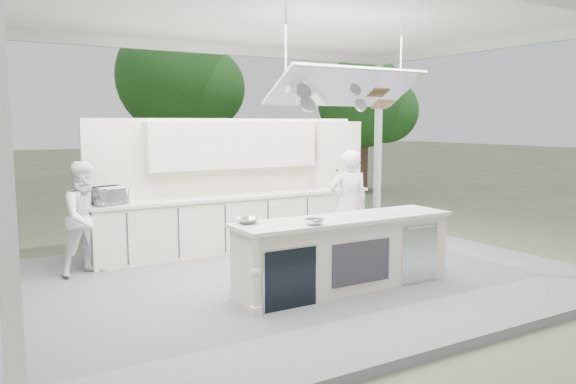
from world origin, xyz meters
TOP-DOWN VIEW (x-y plane):
  - ground at (0.00, 0.00)m, footprint 90.00×90.00m
  - stage_deck at (0.00, 0.00)m, footprint 8.00×6.00m
  - tent at (0.00, -0.01)m, footprint 8.20×6.20m
  - demo_island at (0.18, -0.91)m, footprint 3.10×0.79m
  - back_counter at (0.00, 1.90)m, footprint 5.08×0.72m
  - back_wall_unit at (0.44, 2.11)m, footprint 5.05×0.48m
  - tree_cluster at (-0.16, 9.77)m, footprint 19.55×9.40m
  - head_chef at (1.17, 0.32)m, footprint 0.73×0.57m
  - sous_chef at (-2.57, 1.55)m, footprint 0.95×0.84m
  - toaster_oven at (-2.20, 1.82)m, footprint 0.59×0.50m
  - bowl_large at (-1.10, -0.65)m, footprint 0.32×0.32m
  - bowl_small at (-0.45, -1.15)m, footprint 0.28×0.28m

SIDE VIEW (x-z plane):
  - ground at x=0.00m, z-range 0.00..0.00m
  - stage_deck at x=0.00m, z-range 0.00..0.12m
  - demo_island at x=0.18m, z-range 0.12..1.07m
  - back_counter at x=0.00m, z-range 0.12..1.07m
  - sous_chef at x=-2.57m, z-range 0.12..1.76m
  - head_chef at x=1.17m, z-range 0.12..1.87m
  - bowl_large at x=-1.10m, z-range 1.07..1.14m
  - bowl_small at x=-0.45m, z-range 1.07..1.14m
  - toaster_oven at x=-2.20m, z-range 1.07..1.35m
  - back_wall_unit at x=0.44m, z-range 0.45..2.70m
  - tree_cluster at x=-0.16m, z-range 0.36..6.21m
  - tent at x=0.00m, z-range 1.78..5.64m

